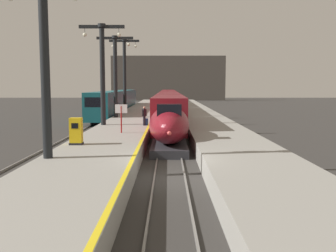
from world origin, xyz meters
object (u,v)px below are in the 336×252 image
at_px(station_column_mid, 104,64).
at_px(station_column_distant, 126,69).
at_px(regional_train_adjacent, 119,101).
at_px(departure_info_board, 123,113).
at_px(station_column_near, 46,50).
at_px(highspeed_train_main, 170,102).
at_px(passenger_near_edge, 146,114).
at_px(rolling_suitcase, 147,122).
at_px(station_column_far, 117,69).
at_px(ticket_machine_yellow, 78,132).

height_order(station_column_mid, station_column_distant, station_column_distant).
distance_m(regional_train_adjacent, departure_info_board, 31.84).
bearing_deg(station_column_near, highspeed_train_main, 81.94).
bearing_deg(departure_info_board, passenger_near_edge, 75.52).
height_order(station_column_mid, departure_info_board, station_column_mid).
xyz_separation_m(passenger_near_edge, departure_info_board, (-1.38, -5.32, 0.52)).
bearing_deg(departure_info_board, rolling_suitcase, 74.66).
xyz_separation_m(station_column_mid, departure_info_board, (2.34, -5.86, -3.87)).
xyz_separation_m(highspeed_train_main, passenger_near_edge, (-2.18, -26.48, 0.07)).
bearing_deg(station_column_mid, station_column_far, 90.00).
height_order(station_column_near, station_column_far, station_column_far).
distance_m(highspeed_train_main, station_column_distant, 11.70).
relative_size(station_column_distant, ticket_machine_yellow, 6.06).
bearing_deg(highspeed_train_main, station_column_near, -98.06).
relative_size(regional_train_adjacent, passenger_near_edge, 21.66).
height_order(highspeed_train_main, station_column_mid, station_column_mid).
bearing_deg(passenger_near_edge, regional_train_adjacent, 102.73).
relative_size(station_column_mid, station_column_far, 0.99).
height_order(station_column_far, ticket_machine_yellow, station_column_far).
relative_size(passenger_near_edge, departure_info_board, 0.80).
xyz_separation_m(station_column_distant, ticket_machine_yellow, (0.35, -28.60, -5.06)).
bearing_deg(station_column_far, ticket_machine_yellow, -88.98).
bearing_deg(ticket_machine_yellow, station_column_near, -94.74).
relative_size(regional_train_adjacent, station_column_distant, 3.77).
xyz_separation_m(station_column_mid, ticket_machine_yellow, (0.35, -11.50, -4.64)).
height_order(regional_train_adjacent, station_column_far, station_column_far).
bearing_deg(station_column_mid, highspeed_train_main, 77.19).
height_order(station_column_near, station_column_mid, station_column_mid).
bearing_deg(passenger_near_edge, departure_info_board, -104.48).
relative_size(rolling_suitcase, ticket_machine_yellow, 0.61).
bearing_deg(station_column_near, station_column_far, 90.00).
xyz_separation_m(regional_train_adjacent, ticket_machine_yellow, (2.55, -37.16, -0.34)).
bearing_deg(station_column_near, departure_info_board, 76.65).
distance_m(station_column_mid, passenger_near_edge, 5.78).
relative_size(station_column_distant, passenger_near_edge, 5.74).
height_order(station_column_mid, passenger_near_edge, station_column_mid).
xyz_separation_m(regional_train_adjacent, passenger_near_edge, (5.92, -26.19, -0.09)).
relative_size(station_column_near, rolling_suitcase, 8.70).
height_order(station_column_far, departure_info_board, station_column_far).
bearing_deg(station_column_distant, ticket_machine_yellow, -89.30).
distance_m(passenger_near_edge, departure_info_board, 5.52).
bearing_deg(regional_train_adjacent, rolling_suitcase, -76.93).
distance_m(station_column_near, departure_info_board, 10.79).
distance_m(station_column_far, departure_info_board, 14.77).
bearing_deg(station_column_far, departure_info_board, -80.54).
xyz_separation_m(passenger_near_edge, rolling_suitcase, (0.13, 0.15, -0.69)).
height_order(regional_train_adjacent, passenger_near_edge, regional_train_adjacent).
bearing_deg(highspeed_train_main, station_column_mid, -102.81).
distance_m(station_column_near, station_column_far, 23.92).
distance_m(highspeed_train_main, regional_train_adjacent, 8.11).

